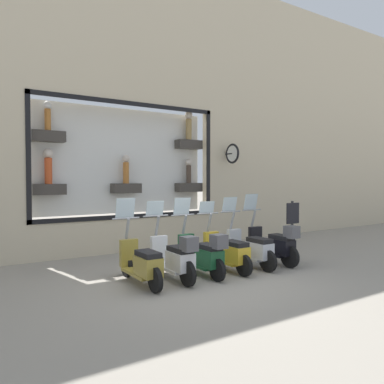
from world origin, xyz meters
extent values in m
plane|color=gray|center=(0.00, 0.00, 0.00)|extent=(120.00, 120.00, 0.00)
cube|color=beige|center=(3.60, -10.37, 4.25)|extent=(0.40, 15.27, 8.50)
cube|color=beige|center=(3.60, 0.00, 0.48)|extent=(0.40, 5.47, 0.95)
cube|color=beige|center=(3.60, 0.00, 6.38)|extent=(0.40, 5.47, 4.25)
cube|color=black|center=(3.39, 0.00, 4.19)|extent=(0.04, 5.47, 0.12)
cube|color=black|center=(3.39, 0.00, 1.01)|extent=(0.04, 5.47, 0.12)
cube|color=black|center=(3.39, -2.67, 2.60)|extent=(0.04, 0.12, 3.30)
cube|color=black|center=(3.39, 2.67, 2.60)|extent=(0.04, 0.12, 3.30)
cube|color=silver|center=(3.95, 0.00, 2.60)|extent=(0.04, 5.23, 3.06)
cube|color=#38332D|center=(3.73, -2.14, 3.17)|extent=(0.36, 0.84, 0.28)
cylinder|color=#9E7F4C|center=(3.73, -2.14, 3.65)|extent=(0.19, 0.19, 0.67)
sphere|color=beige|center=(3.73, -2.14, 4.10)|extent=(0.24, 0.24, 0.24)
cube|color=#38332D|center=(3.73, 2.14, 3.17)|extent=(0.36, 0.84, 0.28)
cylinder|color=#B26B2D|center=(3.73, 2.14, 3.59)|extent=(0.16, 0.16, 0.56)
sphere|color=white|center=(3.73, 2.14, 3.98)|extent=(0.20, 0.20, 0.20)
cube|color=#38332D|center=(3.73, -2.14, 1.80)|extent=(0.36, 0.84, 0.28)
cylinder|color=#47382D|center=(3.73, -2.14, 2.23)|extent=(0.16, 0.16, 0.57)
sphere|color=beige|center=(3.73, -2.14, 2.61)|extent=(0.21, 0.21, 0.21)
cube|color=#38332D|center=(3.73, 0.00, 1.80)|extent=(0.36, 0.84, 0.28)
cylinder|color=#B26B2D|center=(3.73, 0.00, 2.25)|extent=(0.17, 0.17, 0.61)
sphere|color=beige|center=(3.73, 0.00, 2.66)|extent=(0.22, 0.22, 0.22)
cube|color=#38332D|center=(3.73, 2.14, 1.80)|extent=(0.36, 0.84, 0.28)
cylinder|color=#CC4C23|center=(3.73, 2.14, 2.28)|extent=(0.19, 0.19, 0.67)
sphere|color=beige|center=(3.73, 2.14, 2.74)|extent=(0.24, 0.24, 0.24)
cylinder|color=black|center=(3.23, -3.38, 2.89)|extent=(0.35, 0.05, 0.05)
torus|color=black|center=(3.05, -3.38, 2.89)|extent=(0.65, 0.07, 0.65)
cylinder|color=white|center=(3.05, -3.38, 2.89)|extent=(0.53, 0.03, 0.53)
cylinder|color=black|center=(0.90, -2.35, 0.26)|extent=(0.52, 0.09, 0.52)
cylinder|color=black|center=(-0.38, -2.35, 0.26)|extent=(0.52, 0.09, 0.52)
cube|color=black|center=(0.26, -2.35, 0.25)|extent=(1.02, 0.38, 0.06)
cube|color=black|center=(-0.11, -2.35, 0.46)|extent=(0.61, 0.35, 0.36)
cube|color=black|center=(-0.11, -2.35, 0.69)|extent=(0.58, 0.31, 0.10)
cube|color=black|center=(0.80, -2.35, 0.56)|extent=(0.12, 0.37, 0.56)
cylinder|color=gray|center=(0.87, -2.35, 1.05)|extent=(0.20, 0.06, 0.45)
cylinder|color=gray|center=(0.94, -2.35, 1.26)|extent=(0.04, 0.61, 0.04)
cube|color=silver|center=(0.98, -2.35, 1.47)|extent=(0.10, 0.42, 0.41)
cube|color=#4C4C51|center=(-0.43, -2.35, 0.85)|extent=(0.28, 0.28, 0.28)
cylinder|color=black|center=(0.92, -1.65, 0.24)|extent=(0.49, 0.09, 0.49)
cylinder|color=black|center=(-0.39, -1.65, 0.24)|extent=(0.49, 0.09, 0.49)
cube|color=#B7BCC6|center=(0.26, -1.65, 0.23)|extent=(1.02, 0.38, 0.06)
cube|color=#B7BCC6|center=(-0.11, -1.65, 0.44)|extent=(0.61, 0.35, 0.36)
cube|color=black|center=(-0.11, -1.65, 0.67)|extent=(0.58, 0.31, 0.10)
cube|color=#B7BCC6|center=(0.80, -1.65, 0.54)|extent=(0.12, 0.37, 0.56)
cylinder|color=gray|center=(0.87, -1.65, 1.04)|extent=(0.20, 0.06, 0.45)
cylinder|color=gray|center=(0.94, -1.65, 1.25)|extent=(0.04, 0.60, 0.04)
cube|color=silver|center=(0.98, -1.65, 1.43)|extent=(0.09, 0.42, 0.36)
cylinder|color=black|center=(0.92, -0.95, 0.23)|extent=(0.46, 0.09, 0.46)
cylinder|color=black|center=(-0.40, -0.95, 0.23)|extent=(0.46, 0.09, 0.46)
cube|color=gold|center=(0.26, -0.95, 0.22)|extent=(1.02, 0.39, 0.06)
cube|color=gold|center=(-0.11, -0.95, 0.43)|extent=(0.61, 0.35, 0.36)
cube|color=black|center=(-0.11, -0.95, 0.66)|extent=(0.58, 0.31, 0.10)
cube|color=gold|center=(0.80, -0.95, 0.53)|extent=(0.12, 0.37, 0.56)
cylinder|color=gray|center=(0.87, -0.95, 1.02)|extent=(0.20, 0.06, 0.45)
cylinder|color=gray|center=(0.94, -0.95, 1.24)|extent=(0.04, 0.60, 0.04)
cube|color=silver|center=(0.98, -0.95, 1.39)|extent=(0.08, 0.42, 0.29)
cylinder|color=black|center=(0.93, -0.24, 0.23)|extent=(0.46, 0.09, 0.46)
cylinder|color=black|center=(-0.40, -0.24, 0.23)|extent=(0.46, 0.09, 0.46)
cube|color=#19512D|center=(0.26, -0.24, 0.22)|extent=(1.02, 0.39, 0.06)
cube|color=#19512D|center=(-0.11, -0.24, 0.43)|extent=(0.61, 0.35, 0.36)
cube|color=black|center=(-0.11, -0.24, 0.66)|extent=(0.58, 0.31, 0.10)
cube|color=#19512D|center=(0.80, -0.24, 0.53)|extent=(0.12, 0.37, 0.56)
cylinder|color=gray|center=(0.87, -0.24, 1.02)|extent=(0.20, 0.06, 0.45)
cylinder|color=gray|center=(0.94, -0.24, 1.24)|extent=(0.04, 0.60, 0.04)
cube|color=silver|center=(0.98, -0.24, 1.44)|extent=(0.10, 0.42, 0.40)
cube|color=#4C4C51|center=(-0.45, -0.24, 0.82)|extent=(0.28, 0.28, 0.28)
cylinder|color=black|center=(0.91, 0.46, 0.25)|extent=(0.50, 0.09, 0.50)
cylinder|color=black|center=(-0.39, 0.46, 0.25)|extent=(0.50, 0.09, 0.50)
cube|color=silver|center=(0.26, 0.46, 0.24)|extent=(1.02, 0.39, 0.06)
cube|color=silver|center=(-0.11, 0.46, 0.45)|extent=(0.61, 0.35, 0.36)
cube|color=black|center=(-0.11, 0.46, 0.68)|extent=(0.58, 0.31, 0.10)
cube|color=silver|center=(0.80, 0.46, 0.55)|extent=(0.12, 0.37, 0.56)
cylinder|color=gray|center=(0.87, 0.46, 1.04)|extent=(0.20, 0.06, 0.45)
cylinder|color=gray|center=(0.94, 0.46, 1.25)|extent=(0.04, 0.60, 0.04)
cube|color=silver|center=(0.98, 0.46, 1.42)|extent=(0.08, 0.42, 0.33)
cube|color=#4C4C51|center=(-0.44, 0.46, 0.84)|extent=(0.28, 0.28, 0.28)
cylinder|color=black|center=(0.92, 1.16, 0.23)|extent=(0.47, 0.09, 0.47)
cylinder|color=black|center=(-0.40, 1.16, 0.23)|extent=(0.47, 0.09, 0.47)
cube|color=olive|center=(0.26, 1.16, 0.22)|extent=(1.02, 0.38, 0.06)
cube|color=olive|center=(-0.11, 1.16, 0.43)|extent=(0.61, 0.35, 0.36)
cube|color=black|center=(-0.11, 1.16, 0.66)|extent=(0.58, 0.31, 0.10)
cube|color=olive|center=(0.80, 1.16, 0.53)|extent=(0.12, 0.37, 0.56)
cylinder|color=gray|center=(0.87, 1.16, 1.03)|extent=(0.20, 0.06, 0.45)
cylinder|color=gray|center=(0.94, 1.16, 1.24)|extent=(0.04, 0.60, 0.04)
cube|color=silver|center=(0.98, 1.16, 1.45)|extent=(0.11, 0.42, 0.42)
cylinder|color=#232326|center=(0.45, -3.33, 0.01)|extent=(0.36, 0.36, 0.02)
cylinder|color=#232326|center=(0.45, -3.33, 0.74)|extent=(0.07, 0.07, 1.49)
cube|color=black|center=(0.43, -3.33, 1.16)|extent=(0.03, 0.45, 0.55)
camera|label=1|loc=(-6.44, 4.21, 2.07)|focal=35.00mm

